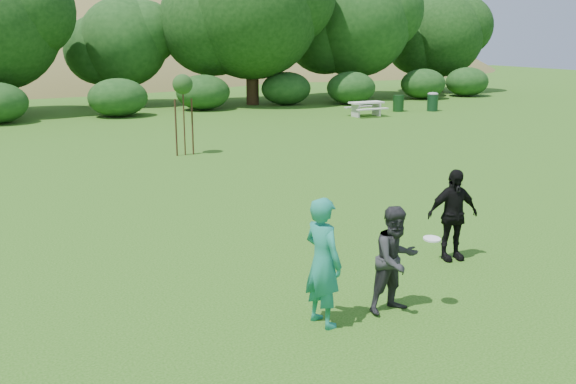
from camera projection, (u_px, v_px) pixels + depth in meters
name	position (u px, v px, depth m)	size (l,w,h in m)	color
ground	(369.00, 296.00, 10.56)	(120.00, 120.00, 0.00)	#19470C
player_teal	(323.00, 262.00, 9.32)	(0.71, 0.46, 1.94)	#1C7F6C
player_grey	(396.00, 260.00, 9.79)	(0.82, 0.64, 1.68)	#29292B
player_black	(453.00, 215.00, 12.09)	(1.03, 0.43, 1.76)	black
trash_can_near	(398.00, 103.00, 35.58)	(0.60, 0.60, 0.90)	#133616
frisbee	(432.00, 239.00, 9.77)	(0.27, 0.27, 0.04)	white
sapling	(183.00, 87.00, 22.25)	(0.70, 0.70, 2.85)	#3D2417
picnic_table	(366.00, 106.00, 33.43)	(1.80, 1.48, 0.76)	silver
trash_can_lidded	(433.00, 101.00, 35.73)	(0.60, 0.60, 1.05)	#13341C
hillside	(27.00, 180.00, 72.71)	(150.00, 72.00, 52.00)	olive
tree_row	(135.00, 21.00, 35.73)	(53.92, 10.38, 9.62)	#3A2616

